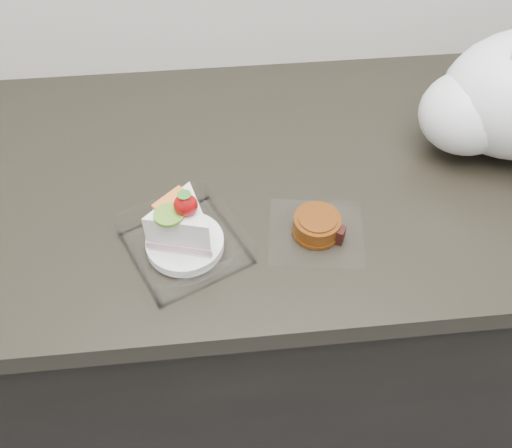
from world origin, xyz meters
TOP-DOWN VIEW (x-y plane):
  - counter at (0.00, 1.69)m, footprint 2.04×0.64m
  - cake_tray at (-0.14, 1.53)m, footprint 0.21×0.21m
  - mooncake_wrap at (0.06, 1.54)m, footprint 0.16×0.16m

SIDE VIEW (x-z plane):
  - counter at x=0.00m, z-range 0.00..0.90m
  - mooncake_wrap at x=0.06m, z-range 0.90..0.93m
  - cake_tray at x=-0.14m, z-range 0.87..1.00m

